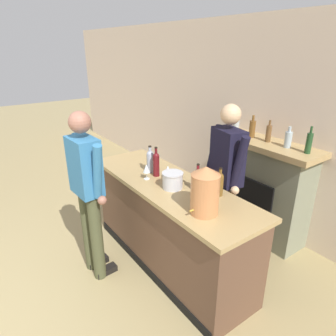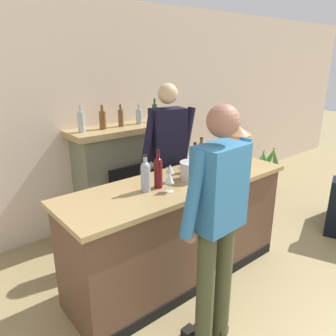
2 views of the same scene
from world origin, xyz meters
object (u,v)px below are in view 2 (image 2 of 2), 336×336
Objects in this scene: copper_dispenser at (238,148)px; wine_glass_front_right at (215,158)px; person_customer at (217,223)px; wine_bottle_chardonnay_pale at (201,152)px; wine_glass_front_left at (170,169)px; wine_bottle_port_short at (146,175)px; wine_bottle_cabernet_heavy at (195,158)px; fireplace_stone at (123,175)px; potted_plant_corner at (267,168)px; wine_glass_near_bucket at (170,178)px; wine_bottle_riesling_slim at (158,171)px; ice_bucket_steel at (191,171)px; person_bartender at (168,160)px.

wine_glass_front_right is (-0.20, 0.12, -0.09)m from copper_dispenser.
person_customer is 1.22m from copper_dispenser.
wine_glass_front_left is (-0.58, -0.19, -0.01)m from wine_bottle_chardonnay_pale.
person_customer is 5.77× the size of wine_bottle_port_short.
fireplace_stone is at bearing 94.54° from wine_bottle_cabernet_heavy.
wine_glass_front_right reaches higher than potted_plant_corner.
wine_bottle_port_short is at bearing -165.38° from wine_bottle_chardonnay_pale.
wine_bottle_cabernet_heavy is (0.64, 0.90, 0.13)m from person_customer.
wine_bottle_chardonnay_pale is at bearing 26.64° from wine_glass_near_bucket.
potted_plant_corner is 3.40m from wine_glass_near_bucket.
wine_bottle_riesling_slim is (-0.92, 0.11, -0.07)m from copper_dispenser.
wine_bottle_cabernet_heavy is 0.60m from wine_glass_near_bucket.
wine_bottle_cabernet_heavy reaches higher than potted_plant_corner.
potted_plant_corner is 2.62m from wine_bottle_chardonnay_pale.
person_customer is at bearing -121.47° from ice_bucket_steel.
wine_bottle_riesling_slim is 1.95× the size of wine_glass_front_right.
fireplace_stone is 1.44m from wine_glass_front_right.
wine_bottle_port_short is at bearing 178.01° from wine_bottle_riesling_slim.
copper_dispenser reaches higher than wine_bottle_cabernet_heavy.
wine_glass_near_bucket is at bearing -106.70° from fireplace_stone.
wine_glass_front_left is (-0.38, -0.49, 0.11)m from person_bartender.
person_customer is at bearing -129.99° from wine_bottle_chardonnay_pale.
wine_glass_front_left is (0.26, 0.81, 0.12)m from person_customer.
ice_bucket_steel is at bearing -6.02° from wine_bottle_riesling_slim.
wine_glass_front_left is (0.30, 0.04, -0.02)m from wine_bottle_port_short.
wine_bottle_riesling_slim reaches higher than ice_bucket_steel.
person_bartender is at bearing 90.86° from wine_bottle_cabernet_heavy.
wine_glass_front_left is (-2.95, -0.91, 0.86)m from potted_plant_corner.
ice_bucket_steel is at bearing -173.09° from wine_glass_front_right.
wine_bottle_port_short is 0.85m from wine_glass_front_right.
wine_bottle_chardonnay_pale is (0.20, -0.30, 0.12)m from person_bartender.
wine_bottle_riesling_slim is at bearing -179.52° from wine_glass_front_right.
fireplace_stone is 0.87× the size of person_customer.
fireplace_stone is at bearing 101.08° from wine_glass_front_right.
potted_plant_corner is 2.62m from copper_dispenser.
copper_dispenser is 0.25m from wine_glass_front_right.
copper_dispenser is at bearing 33.27° from person_customer.
fireplace_stone is 9.17× the size of wine_glass_front_right.
wine_glass_front_right is (0.36, 0.04, 0.04)m from ice_bucket_steel.
wine_bottle_port_short is 0.69m from wine_bottle_cabernet_heavy.
wine_bottle_cabernet_heavy reaches higher than wine_glass_front_left.
person_bartender is 10.67× the size of wine_glass_near_bucket.
wine_bottle_cabernet_heavy is at bearing 54.30° from person_customer.
copper_dispenser is at bearing -154.29° from potted_plant_corner.
wine_bottle_port_short reaches higher than wine_glass_near_bucket.
potted_plant_corner is at bearing 17.82° from wine_bottle_cabernet_heavy.
wine_bottle_port_short is (-0.04, 0.77, 0.14)m from person_customer.
wine_bottle_port_short reaches higher than wine_glass_front_right.
fireplace_stone is 9.21× the size of wine_glass_near_bucket.
wine_glass_front_left is 0.97× the size of wine_glass_near_bucket.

